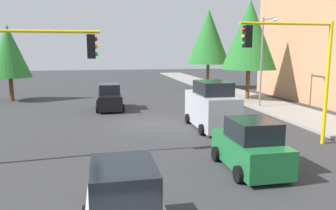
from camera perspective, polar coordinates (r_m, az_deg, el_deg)
ground_plane at (r=20.54m, az=-2.75°, el=-3.28°), size 120.00×120.00×0.00m
sidewalk_kerb at (r=28.59m, az=16.92°, el=0.07°), size 80.00×4.00×0.15m
traffic_signal_near_left at (r=16.34m, az=21.01°, el=7.44°), size 0.36×4.59×5.83m
traffic_signal_near_right at (r=14.09m, az=-22.39°, el=5.95°), size 0.36×4.59×5.38m
street_lamp_curbside at (r=26.41m, az=16.28°, el=8.68°), size 2.15×0.28×7.00m
tree_roadside_mid at (r=30.74m, az=13.91°, el=11.67°), size 4.87×4.87×8.93m
tree_roadside_far at (r=39.86m, az=7.02°, el=11.58°), size 5.03×5.03×9.24m
tree_opposite_side at (r=32.82m, az=-25.81°, el=8.34°), size 3.72×3.72×6.77m
delivery_van_silver at (r=19.34m, az=7.47°, el=-0.27°), size 4.80×2.22×2.77m
car_black at (r=25.78m, az=-10.06°, el=1.20°), size 4.07×2.06×1.98m
car_green at (r=12.96m, az=14.00°, el=-7.02°), size 3.75×2.06×1.98m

